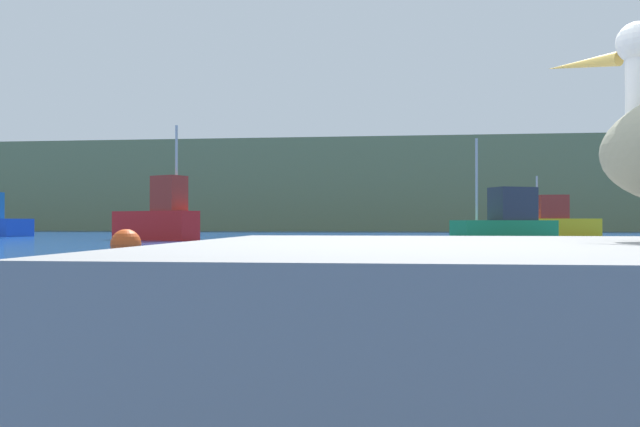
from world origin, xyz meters
The scene contains 5 objects.
hillside_backdrop centered at (0.00, 62.44, 4.34)m, with size 140.00×10.12×8.68m, color #6B7A51.
fishing_boat_yellow centered at (9.84, 39.36, 0.91)m, with size 4.63×1.24×3.71m.
fishing_boat_green centered at (5.24, 29.98, 0.94)m, with size 5.25×3.61×4.84m.
fishing_boat_red centered at (-11.39, 27.91, 1.08)m, with size 4.77×3.16×5.42m.
mooring_buoy centered at (-6.38, 12.30, 0.36)m, with size 0.71×0.71×0.71m, color #E54C19.
Camera 1 is at (-0.08, -2.52, 0.88)m, focal length 36.98 mm.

